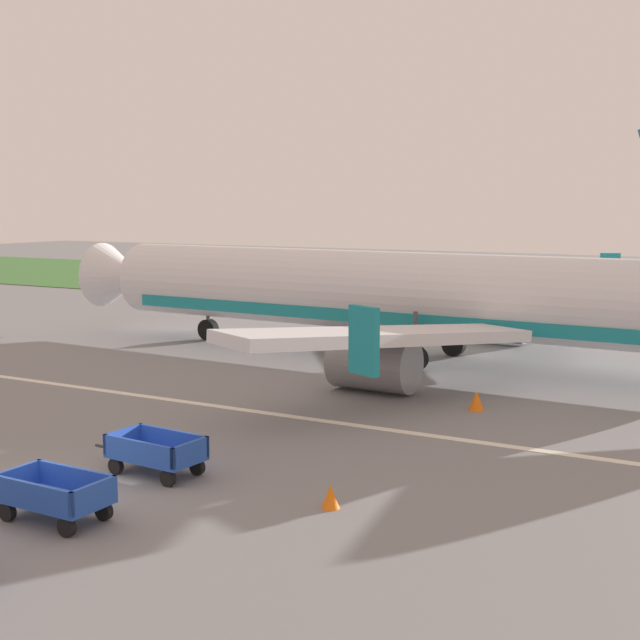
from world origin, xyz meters
name	(u,v)px	position (x,y,z in m)	size (l,w,h in m)	color
ground_plane	(36,502)	(0.00, 0.00, 0.00)	(220.00, 220.00, 0.00)	slate
grass_strip	(559,296)	(0.00, 53.21, 0.03)	(220.00, 28.00, 0.06)	#3D7033
apron_stripe	(263,412)	(0.00, 10.18, 0.01)	(120.00, 0.36, 0.01)	silver
airplane	(407,294)	(0.39, 21.81, 3.05)	(37.61, 30.27, 11.34)	silver
baggage_cart_second_in_row	(54,495)	(1.32, -0.65, 0.60)	(3.56, 1.45, 1.07)	#234CB2
baggage_cart_third_in_row	(156,452)	(1.16, 3.08, 0.60)	(3.60, 1.58, 1.07)	#234CB2
traffic_cone_near_plane	(476,401)	(6.37, 14.03, 0.35)	(0.54, 0.54, 0.71)	orange
traffic_cone_mid_apron	(331,496)	(6.44, 3.06, 0.29)	(0.44, 0.44, 0.58)	orange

